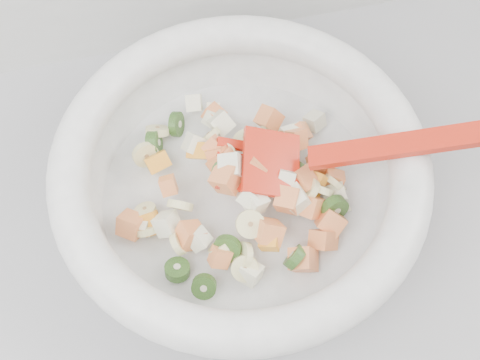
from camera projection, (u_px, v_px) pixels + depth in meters
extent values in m
cylinder|color=white|center=(240.00, 197.00, 0.63)|extent=(0.30, 0.30, 0.02)
torus|color=white|center=(240.00, 164.00, 0.57)|extent=(0.36, 0.36, 0.04)
cylinder|color=beige|center=(145.00, 155.00, 0.63)|extent=(0.03, 0.02, 0.03)
cylinder|color=beige|center=(158.00, 131.00, 0.64)|extent=(0.04, 0.03, 0.03)
cylinder|color=beige|center=(245.00, 268.00, 0.56)|extent=(0.04, 0.03, 0.03)
cylinder|color=beige|center=(225.00, 155.00, 0.60)|extent=(0.03, 0.03, 0.02)
cylinder|color=beige|center=(148.00, 229.00, 0.59)|extent=(0.04, 0.03, 0.03)
cylinder|color=beige|center=(250.00, 224.00, 0.57)|extent=(0.03, 0.03, 0.02)
cylinder|color=beige|center=(210.00, 136.00, 0.62)|extent=(0.03, 0.03, 0.03)
cylinder|color=beige|center=(146.00, 211.00, 0.60)|extent=(0.03, 0.03, 0.02)
cylinder|color=beige|center=(246.00, 140.00, 0.62)|extent=(0.04, 0.04, 0.02)
cylinder|color=beige|center=(180.00, 205.00, 0.59)|extent=(0.03, 0.03, 0.03)
cylinder|color=beige|center=(309.00, 190.00, 0.59)|extent=(0.03, 0.03, 0.03)
cylinder|color=beige|center=(321.00, 155.00, 0.62)|extent=(0.04, 0.02, 0.04)
cylinder|color=beige|center=(335.00, 184.00, 0.61)|extent=(0.02, 0.03, 0.04)
cylinder|color=beige|center=(271.00, 126.00, 0.64)|extent=(0.03, 0.02, 0.03)
cylinder|color=beige|center=(221.00, 246.00, 0.57)|extent=(0.04, 0.03, 0.03)
cylinder|color=beige|center=(322.00, 190.00, 0.60)|extent=(0.03, 0.03, 0.03)
cylinder|color=beige|center=(243.00, 256.00, 0.57)|extent=(0.02, 0.04, 0.04)
cylinder|color=beige|center=(178.00, 244.00, 0.58)|extent=(0.02, 0.03, 0.03)
cube|color=#E98649|center=(255.00, 168.00, 0.59)|extent=(0.03, 0.03, 0.03)
cube|color=#E98649|center=(214.00, 115.00, 0.65)|extent=(0.03, 0.03, 0.02)
cube|color=#E98649|center=(302.00, 180.00, 0.59)|extent=(0.03, 0.03, 0.03)
cube|color=#E98649|center=(220.00, 257.00, 0.57)|extent=(0.03, 0.02, 0.03)
cube|color=#E98649|center=(294.00, 139.00, 0.62)|extent=(0.03, 0.03, 0.04)
cube|color=#E98649|center=(334.00, 179.00, 0.61)|extent=(0.03, 0.03, 0.02)
cube|color=#E98649|center=(311.00, 207.00, 0.59)|extent=(0.03, 0.03, 0.03)
cube|color=#E98649|center=(223.00, 163.00, 0.59)|extent=(0.04, 0.04, 0.03)
cube|color=#E98649|center=(268.00, 231.00, 0.57)|extent=(0.03, 0.03, 0.04)
cube|color=#E98649|center=(131.00, 225.00, 0.59)|extent=(0.03, 0.04, 0.03)
cube|color=#E98649|center=(269.00, 119.00, 0.64)|extent=(0.04, 0.03, 0.04)
cube|color=#E98649|center=(214.00, 147.00, 0.60)|extent=(0.03, 0.03, 0.03)
cube|color=#E98649|center=(320.00, 163.00, 0.62)|extent=(0.03, 0.02, 0.03)
cube|color=#E98649|center=(189.00, 236.00, 0.58)|extent=(0.04, 0.03, 0.03)
cube|color=#E98649|center=(168.00, 185.00, 0.60)|extent=(0.02, 0.02, 0.02)
cube|color=#E98649|center=(331.00, 222.00, 0.59)|extent=(0.03, 0.04, 0.03)
cube|color=#E98649|center=(222.00, 157.00, 0.60)|extent=(0.03, 0.04, 0.04)
cube|color=#E98649|center=(288.00, 200.00, 0.58)|extent=(0.03, 0.03, 0.03)
cube|color=#E98649|center=(303.00, 260.00, 0.57)|extent=(0.04, 0.03, 0.04)
cube|color=#E98649|center=(299.00, 134.00, 0.64)|extent=(0.03, 0.02, 0.03)
cube|color=#E98649|center=(226.00, 180.00, 0.58)|extent=(0.04, 0.03, 0.03)
cube|color=#E98649|center=(323.00, 240.00, 0.59)|extent=(0.03, 0.03, 0.04)
cylinder|color=#468C2E|center=(334.00, 208.00, 0.59)|extent=(0.04, 0.02, 0.04)
cylinder|color=#468C2E|center=(300.00, 168.00, 0.61)|extent=(0.03, 0.03, 0.03)
cylinder|color=#468C2E|center=(154.00, 143.00, 0.63)|extent=(0.02, 0.03, 0.04)
cylinder|color=#468C2E|center=(224.00, 171.00, 0.58)|extent=(0.03, 0.03, 0.03)
cylinder|color=#468C2E|center=(204.00, 287.00, 0.56)|extent=(0.03, 0.03, 0.02)
cylinder|color=#468C2E|center=(295.00, 257.00, 0.57)|extent=(0.03, 0.03, 0.03)
cylinder|color=#468C2E|center=(227.00, 249.00, 0.57)|extent=(0.04, 0.03, 0.03)
cylinder|color=#468C2E|center=(252.00, 139.00, 0.62)|extent=(0.02, 0.04, 0.04)
cylinder|color=#468C2E|center=(177.00, 124.00, 0.65)|extent=(0.03, 0.03, 0.04)
cylinder|color=#468C2E|center=(177.00, 270.00, 0.57)|extent=(0.03, 0.03, 0.02)
cube|color=#F1E9CD|center=(196.00, 145.00, 0.61)|extent=(0.03, 0.03, 0.03)
cube|color=#F1E9CD|center=(297.00, 199.00, 0.58)|extent=(0.03, 0.03, 0.03)
cube|color=#F1E9CD|center=(251.00, 273.00, 0.57)|extent=(0.03, 0.03, 0.02)
cube|color=#F1E9CD|center=(315.00, 121.00, 0.65)|extent=(0.03, 0.03, 0.02)
cube|color=#F1E9CD|center=(221.00, 123.00, 0.63)|extent=(0.03, 0.04, 0.03)
cube|color=#F1E9CD|center=(213.00, 110.00, 0.66)|extent=(0.02, 0.03, 0.02)
cube|color=#F1E9CD|center=(231.00, 166.00, 0.58)|extent=(0.03, 0.03, 0.03)
cube|color=#F1E9CD|center=(199.00, 239.00, 0.57)|extent=(0.03, 0.03, 0.03)
cube|color=#F1E9CD|center=(336.00, 199.00, 0.61)|extent=(0.03, 0.03, 0.03)
cube|color=#F1E9CD|center=(214.00, 118.00, 0.65)|extent=(0.03, 0.03, 0.03)
cube|color=#F1E9CD|center=(256.00, 202.00, 0.58)|extent=(0.03, 0.02, 0.02)
cube|color=#F1E9CD|center=(291.00, 138.00, 0.63)|extent=(0.03, 0.03, 0.03)
cube|color=#F1E9CD|center=(194.00, 103.00, 0.66)|extent=(0.02, 0.03, 0.03)
cube|color=#F1E9CD|center=(286.00, 179.00, 0.59)|extent=(0.02, 0.03, 0.03)
cube|color=#F1E9CD|center=(144.00, 225.00, 0.59)|extent=(0.02, 0.02, 0.02)
cube|color=#F1E9CD|center=(167.00, 224.00, 0.58)|extent=(0.03, 0.03, 0.03)
cube|color=#F1E9CD|center=(248.00, 197.00, 0.58)|extent=(0.03, 0.03, 0.03)
cube|color=orange|center=(315.00, 186.00, 0.60)|extent=(0.03, 0.03, 0.02)
cube|color=orange|center=(200.00, 151.00, 0.61)|extent=(0.03, 0.03, 0.03)
cube|color=orange|center=(151.00, 224.00, 0.59)|extent=(0.02, 0.03, 0.03)
cube|color=orange|center=(270.00, 237.00, 0.57)|extent=(0.03, 0.03, 0.02)
cube|color=orange|center=(158.00, 162.00, 0.61)|extent=(0.03, 0.03, 0.02)
cube|color=red|center=(271.00, 163.00, 0.59)|extent=(0.07, 0.08, 0.03)
cube|color=red|center=(231.00, 144.00, 0.60)|extent=(0.03, 0.02, 0.02)
cube|color=red|center=(231.00, 158.00, 0.59)|extent=(0.03, 0.02, 0.02)
cube|color=red|center=(231.00, 171.00, 0.58)|extent=(0.03, 0.02, 0.02)
cube|color=red|center=(230.00, 185.00, 0.58)|extent=(0.03, 0.02, 0.02)
cube|color=red|center=(420.00, 142.00, 0.55)|extent=(0.20, 0.07, 0.07)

